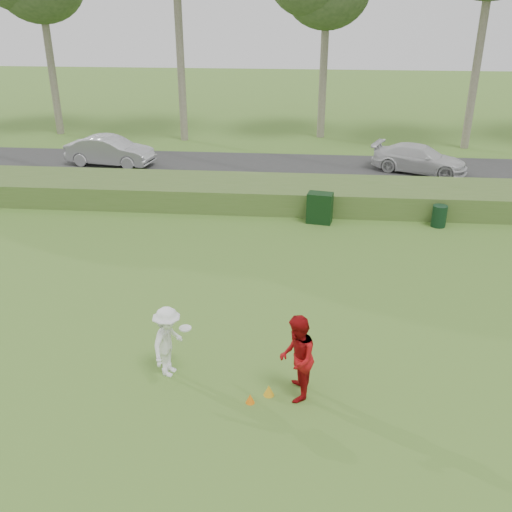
# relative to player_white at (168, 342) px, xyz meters

# --- Properties ---
(ground) EXTENTS (120.00, 120.00, 0.00)m
(ground) POSITION_rel_player_white_xyz_m (1.59, -0.34, -0.83)
(ground) COLOR #427025
(ground) RESTS_ON ground
(reed_strip) EXTENTS (80.00, 3.00, 0.90)m
(reed_strip) POSITION_rel_player_white_xyz_m (1.59, 11.66, -0.38)
(reed_strip) COLOR #446628
(reed_strip) RESTS_ON ground
(park_road) EXTENTS (80.00, 6.00, 0.06)m
(park_road) POSITION_rel_player_white_xyz_m (1.59, 16.66, -0.80)
(park_road) COLOR #2D2D2D
(park_road) RESTS_ON ground
(player_white) EXTENTS (0.97, 1.20, 1.66)m
(player_white) POSITION_rel_player_white_xyz_m (0.00, 0.00, 0.00)
(player_white) COLOR white
(player_white) RESTS_ON ground
(player_red) EXTENTS (0.73, 0.93, 1.90)m
(player_red) POSITION_rel_player_white_xyz_m (2.82, -0.54, 0.12)
(player_red) COLOR #9D0D10
(player_red) RESTS_ON ground
(cone_orange) EXTENTS (0.19, 0.19, 0.21)m
(cone_orange) POSITION_rel_player_white_xyz_m (1.89, -0.85, -0.73)
(cone_orange) COLOR orange
(cone_orange) RESTS_ON ground
(cone_yellow) EXTENTS (0.23, 0.23, 0.25)m
(cone_yellow) POSITION_rel_player_white_xyz_m (2.25, -0.56, -0.71)
(cone_yellow) COLOR gold
(cone_yellow) RESTS_ON ground
(utility_cabinet) EXTENTS (1.00, 0.73, 1.14)m
(utility_cabinet) POSITION_rel_player_white_xyz_m (3.40, 9.76, -0.26)
(utility_cabinet) COLOR black
(utility_cabinet) RESTS_ON ground
(trash_bin) EXTENTS (0.65, 0.65, 0.80)m
(trash_bin) POSITION_rel_player_white_xyz_m (7.75, 9.77, -0.43)
(trash_bin) COLOR black
(trash_bin) RESTS_ON ground
(car_mid) EXTENTS (4.48, 2.14, 1.42)m
(car_mid) POSITION_rel_player_white_xyz_m (-6.86, 16.66, -0.06)
(car_mid) COLOR #BCBBC0
(car_mid) RESTS_ON park_road
(car_right) EXTENTS (4.77, 3.31, 1.28)m
(car_right) POSITION_rel_player_white_xyz_m (8.17, 16.79, -0.13)
(car_right) COLOR silver
(car_right) RESTS_ON park_road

